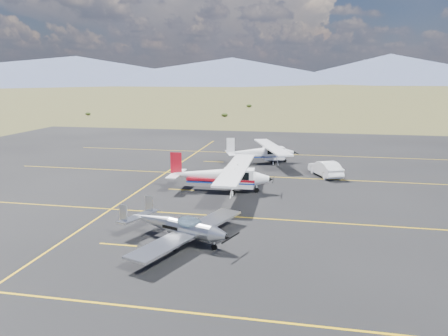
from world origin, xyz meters
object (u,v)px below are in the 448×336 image
at_px(aircraft_plain, 262,152).
at_px(sedan, 325,168).
at_px(aircraft_low_wing, 180,226).
at_px(aircraft_cessna, 221,175).

relative_size(aircraft_plain, sedan, 2.43).
bearing_deg(aircraft_plain, sedan, -56.93).
height_order(aircraft_plain, sedan, aircraft_plain).
relative_size(aircraft_low_wing, sedan, 2.02).
distance_m(aircraft_plain, sedan, 7.46).
bearing_deg(aircraft_low_wing, aircraft_cessna, 109.77).
xyz_separation_m(aircraft_cessna, aircraft_plain, (1.73, 11.06, -0.12)).
distance_m(aircraft_low_wing, aircraft_plain, 21.35).
height_order(aircraft_low_wing, aircraft_plain, aircraft_plain).
bearing_deg(aircraft_plain, aircraft_low_wing, -114.10).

